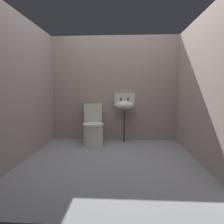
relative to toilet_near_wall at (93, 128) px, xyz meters
name	(u,v)px	position (x,y,z in m)	size (l,w,h in m)	color
ground_plane	(111,163)	(0.40, -0.89, -0.36)	(3.00, 2.88, 0.08)	gray
wall_back	(115,89)	(0.40, 0.40, 0.76)	(3.00, 0.10, 2.15)	#A08F87
wall_left	(24,89)	(-0.95, -0.79, 0.76)	(0.10, 2.68, 2.15)	gray
wall_right	(203,89)	(1.76, -0.79, 0.76)	(0.10, 2.68, 2.15)	#A29087
toilet_near_wall	(93,128)	(0.00, 0.00, 0.00)	(0.46, 0.64, 0.78)	silver
sink	(124,105)	(0.61, 0.19, 0.43)	(0.42, 0.35, 0.99)	#373C3C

